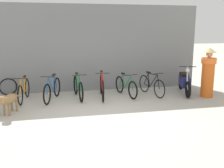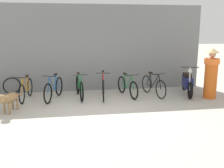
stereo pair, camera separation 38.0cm
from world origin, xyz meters
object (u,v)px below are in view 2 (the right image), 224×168
Objects in this scene: bicycle_1 at (54,89)px; stray_dog at (9,98)px; bicycle_4 at (127,87)px; motorcycle at (187,83)px; bicycle_0 at (26,90)px; bicycle_2 at (79,87)px; spare_tire_left at (12,86)px; bicycle_3 at (103,87)px; bicycle_5 at (153,86)px; person_in_robes at (211,73)px.

bicycle_1 reaches higher than stray_dog.
motorcycle is at bearing 74.68° from bicycle_4.
bicycle_2 is (1.74, -0.02, 0.01)m from bicycle_0.
spare_tire_left is at bearing -105.55° from bicycle_1.
stray_dog is at bearing -80.43° from spare_tire_left.
bicycle_1 is at bearing 87.99° from bicycle_0.
bicycle_1 is 4.64m from motorcycle.
bicycle_1 reaches higher than bicycle_4.
bicycle_1 is 2.67× the size of spare_tire_left.
bicycle_3 is 1.58× the size of stray_dog.
bicycle_3 is at bearing -17.46° from spare_tire_left.
bicycle_3 is at bearing 131.97° from stray_dog.
motorcycle is 2.98× the size of spare_tire_left.
bicycle_0 is at bearing -105.03° from bicycle_5.
bicycle_3 is 3.01m from motorcycle.
bicycle_5 is (1.76, -0.00, -0.03)m from bicycle_3.
person_in_robes reaches higher than spare_tire_left.
bicycle_1 is 3.40m from bicycle_5.
bicycle_3 is 1.14× the size of bicycle_4.
bicycle_0 is at bearing -53.89° from spare_tire_left.
bicycle_3 is 2.94× the size of spare_tire_left.
spare_tire_left is (-0.37, 2.19, -0.10)m from stray_dog.
bicycle_5 is 1.37× the size of stray_dog.
bicycle_0 is 2.54m from bicycle_3.
spare_tire_left is at bearing -114.51° from bicycle_5.
bicycle_0 is 0.91m from bicycle_1.
bicycle_3 is 0.86m from bicycle_4.
bicycle_5 is 0.86× the size of motorcycle.
person_in_robes is at bearing 57.77° from motorcycle.
bicycle_4 is (3.39, -0.07, -0.01)m from bicycle_0.
bicycle_2 is 2.52m from spare_tire_left.
bicycle_1 is at bearing -103.36° from bicycle_5.
spare_tire_left is (-6.16, 1.02, -0.11)m from motorcycle.
person_in_robes is at bearing 75.05° from bicycle_2.
stray_dog is (-3.64, -1.27, 0.08)m from bicycle_4.
bicycle_3 is (1.63, -0.01, 0.03)m from bicycle_1.
bicycle_3 is 1.07× the size of person_in_robes.
person_in_robes reaches higher than bicycle_1.
bicycle_5 is 2.55× the size of spare_tire_left.
bicycle_4 is 1.01× the size of bicycle_5.
bicycle_3 reaches higher than stray_dog.
bicycle_0 reaches higher than spare_tire_left.
bicycle_0 is at bearing -103.74° from bicycle_4.
stray_dog is at bearing -88.35° from bicycle_5.
bicycle_2 is at bearing -104.45° from bicycle_4.
spare_tire_left is at bearing -43.49° from person_in_robes.
bicycle_4 is 0.94× the size of person_in_robes.
bicycle_3 reaches higher than bicycle_5.
bicycle_3 is at bearing -74.49° from motorcycle.
stray_dog is at bearing -4.36° from bicycle_0.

